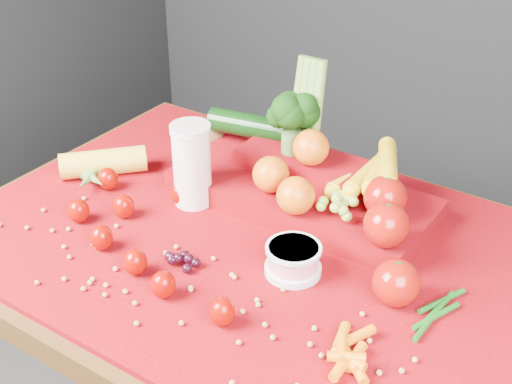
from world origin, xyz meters
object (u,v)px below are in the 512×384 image
Objects in this scene: yogurt_bowl at (293,259)px; produce_mound at (314,182)px; table at (250,283)px; milk_glass at (192,162)px.

yogurt_bowl is 0.22m from produce_mound.
yogurt_bowl is (0.12, -0.05, 0.14)m from table.
yogurt_bowl is 0.17× the size of produce_mound.
produce_mound is (0.04, 0.15, 0.17)m from table.
table is at bearing -106.26° from produce_mound.
table is at bearing -13.40° from milk_glass.
table is 11.16× the size of yogurt_bowl.
produce_mound is (0.21, 0.11, -0.03)m from milk_glass.
table is 1.85× the size of produce_mound.
milk_glass is (-0.16, 0.04, 0.20)m from table.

